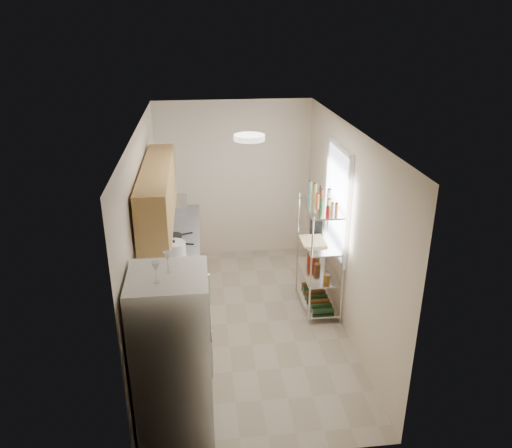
{
  "coord_description": "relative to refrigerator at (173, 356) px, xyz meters",
  "views": [
    {
      "loc": [
        -0.54,
        -5.61,
        3.78
      ],
      "look_at": [
        0.14,
        0.25,
        1.32
      ],
      "focal_mm": 35.0,
      "sensor_mm": 36.0,
      "label": 1
    }
  ],
  "objects": [
    {
      "name": "frying_pan_large",
      "position": [
        -0.08,
        2.38,
        0.07
      ],
      "size": [
        0.3,
        0.3,
        0.04
      ],
      "primitive_type": "cylinder",
      "rotation": [
        0.0,
        0.0,
        -0.27
      ],
      "color": "black",
      "rests_on": "counter_run"
    },
    {
      "name": "ceiling_dome",
      "position": [
        0.87,
        1.43,
        1.72
      ],
      "size": [
        0.34,
        0.34,
        0.05
      ],
      "primitive_type": "cylinder",
      "color": "white",
      "rests_on": "room"
    },
    {
      "name": "room",
      "position": [
        0.87,
        1.73,
        0.45
      ],
      "size": [
        2.52,
        4.42,
        2.62
      ],
      "color": "#AB9D8B",
      "rests_on": "ground"
    },
    {
      "name": "range_hood",
      "position": [
        -0.13,
        2.63,
        0.54
      ],
      "size": [
        0.5,
        0.6,
        0.12
      ],
      "primitive_type": "cube",
      "color": "#B7BABC",
      "rests_on": "room"
    },
    {
      "name": "cutting_board",
      "position": [
        1.77,
        2.01,
        0.17
      ],
      "size": [
        0.31,
        0.4,
        0.03
      ],
      "primitive_type": "cube",
      "rotation": [
        0.0,
        0.0,
        0.01
      ],
      "color": "tan",
      "rests_on": "bakers_rack"
    },
    {
      "name": "counter_run",
      "position": [
        -0.05,
        2.17,
        -0.4
      ],
      "size": [
        0.63,
        3.51,
        0.9
      ],
      "color": "#A57946",
      "rests_on": "ground"
    },
    {
      "name": "storage_bag",
      "position": [
        1.83,
        2.3,
        -0.2
      ],
      "size": [
        0.14,
        0.17,
        0.18
      ],
      "primitive_type": "cube",
      "rotation": [
        0.0,
        0.0,
        -0.17
      ],
      "color": "maroon",
      "rests_on": "bakers_rack"
    },
    {
      "name": "wine_glass_a",
      "position": [
        -0.08,
        -0.12,
        0.95
      ],
      "size": [
        0.07,
        0.07,
        0.19
      ],
      "primitive_type": null,
      "color": "silver",
      "rests_on": "refrigerator"
    },
    {
      "name": "rice_cooker",
      "position": [
        -0.05,
        1.94,
        0.16
      ],
      "size": [
        0.29,
        0.29,
        0.23
      ],
      "primitive_type": "cylinder",
      "color": "silver",
      "rests_on": "counter_run"
    },
    {
      "name": "refrigerator",
      "position": [
        0.0,
        0.0,
        0.0
      ],
      "size": [
        0.7,
        0.7,
        1.71
      ],
      "primitive_type": "cube",
      "color": "silver",
      "rests_on": "ground"
    },
    {
      "name": "frying_pan_small",
      "position": [
        -0.08,
        2.62,
        0.07
      ],
      "size": [
        0.28,
        0.28,
        0.04
      ],
      "primitive_type": "cylinder",
      "rotation": [
        0.0,
        0.0,
        0.35
      ],
      "color": "black",
      "rests_on": "counter_run"
    },
    {
      "name": "upper_cabinets",
      "position": [
        -0.19,
        1.83,
        0.96
      ],
      "size": [
        0.33,
        2.2,
        0.72
      ],
      "primitive_type": "cube",
      "color": "#A57946",
      "rests_on": "room"
    },
    {
      "name": "bakers_rack",
      "position": [
        1.87,
        2.02,
        0.26
      ],
      "size": [
        0.45,
        0.9,
        1.73
      ],
      "color": "silver",
      "rests_on": "ground"
    },
    {
      "name": "wine_glass_b",
      "position": [
        0.01,
        0.06,
        0.95
      ],
      "size": [
        0.07,
        0.07,
        0.2
      ],
      "primitive_type": null,
      "color": "silver",
      "rests_on": "refrigerator"
    },
    {
      "name": "espresso_machine",
      "position": [
        1.89,
        2.36,
        0.3
      ],
      "size": [
        0.19,
        0.26,
        0.27
      ],
      "primitive_type": "cube",
      "rotation": [
        0.0,
        0.0,
        -0.16
      ],
      "color": "black",
      "rests_on": "bakers_rack"
    },
    {
      "name": "window",
      "position": [
        2.09,
        2.08,
        0.7
      ],
      "size": [
        0.06,
        1.0,
        1.46
      ],
      "primitive_type": "cube",
      "color": "white",
      "rests_on": "room"
    }
  ]
}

